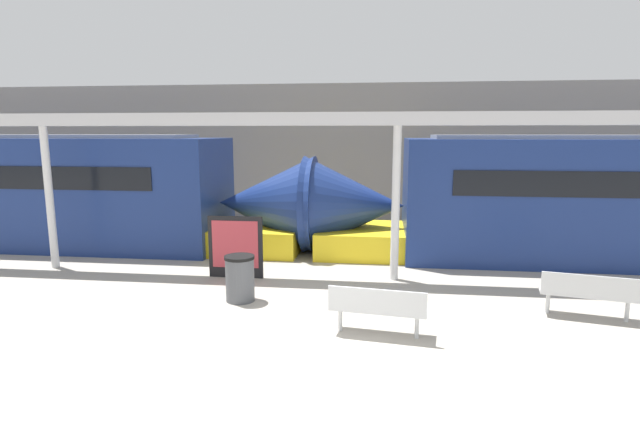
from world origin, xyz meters
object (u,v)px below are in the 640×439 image
at_px(train_left, 631,202).
at_px(poster_board, 236,247).
at_px(bench_near, 377,307).
at_px(support_column_far, 49,198).
at_px(support_column_near, 396,204).
at_px(bench_far, 589,292).
at_px(trash_bin, 240,278).

bearing_deg(train_left, poster_board, -163.87).
height_order(bench_near, support_column_far, support_column_far).
bearing_deg(support_column_near, bench_far, -31.24).
xyz_separation_m(train_left, support_column_far, (-14.20, -2.46, 0.19)).
bearing_deg(support_column_far, train_left, 9.83).
bearing_deg(bench_far, trash_bin, -169.23).
distance_m(train_left, support_column_far, 14.41).
distance_m(bench_near, trash_bin, 3.04).
relative_size(bench_far, trash_bin, 1.81).
relative_size(trash_bin, poster_board, 0.64).
height_order(train_left, poster_board, train_left).
distance_m(bench_near, support_column_near, 3.49).
bearing_deg(poster_board, support_column_far, 176.31).
relative_size(train_left, bench_near, 10.29).
bearing_deg(bench_far, bench_near, -149.08).
distance_m(train_left, bench_far, 5.30).
xyz_separation_m(poster_board, support_column_far, (-4.65, 0.30, 0.99)).
bearing_deg(support_column_far, poster_board, -3.69).
height_order(bench_near, support_column_near, support_column_near).
height_order(train_left, support_column_near, support_column_near).
relative_size(poster_board, support_column_far, 0.41).
relative_size(bench_far, support_column_far, 0.48).
xyz_separation_m(train_left, trash_bin, (-9.00, -4.30, -1.06)).
distance_m(trash_bin, poster_board, 1.65).
xyz_separation_m(train_left, bench_far, (-2.64, -4.49, -1.01)).
xyz_separation_m(bench_far, trash_bin, (-6.36, 0.19, -0.04)).
distance_m(support_column_near, support_column_far, 8.22).
relative_size(bench_far, poster_board, 1.16).
distance_m(train_left, poster_board, 9.96).
height_order(trash_bin, poster_board, poster_board).
height_order(train_left, support_column_far, support_column_far).
bearing_deg(train_left, bench_near, -137.86).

